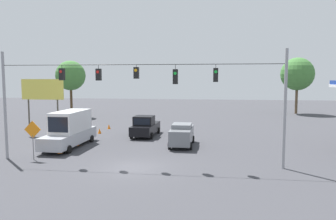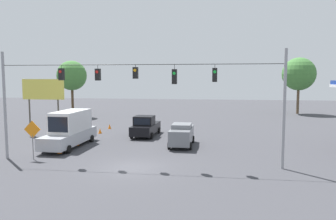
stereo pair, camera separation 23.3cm
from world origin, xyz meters
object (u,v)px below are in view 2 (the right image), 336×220
object	(u,v)px
box_truck_silver_parked_shoulder	(70,129)
roadside_billboard	(43,93)
traffic_cone_fifth	(110,126)
traffic_cone_third	(91,136)
pickup_truck_black_withflow_mid	(145,127)
work_zone_sign	(32,132)
tree_horizon_left	(299,74)
pedestrian	(57,136)
overhead_signal_span	(137,92)
traffic_cone_fourth	(100,131)
tree_horizon_right	(72,76)
traffic_cone_second	(77,142)
traffic_cone_nearest	(60,150)
sedan_grey_crossing_near	(182,134)

from	to	relation	value
box_truck_silver_parked_shoulder	roadside_billboard	distance (m)	7.85
traffic_cone_fifth	traffic_cone_third	bearing A→B (deg)	91.64
pickup_truck_black_withflow_mid	work_zone_sign	bearing A→B (deg)	60.02
tree_horizon_left	pedestrian	bearing A→B (deg)	47.38
overhead_signal_span	pedestrian	size ratio (longest dim) A/B	12.52
traffic_cone_fifth	traffic_cone_fourth	bearing A→B (deg)	90.06
roadside_billboard	traffic_cone_fifth	bearing A→B (deg)	-138.65
tree_horizon_right	traffic_cone_fourth	bearing A→B (deg)	123.94
traffic_cone_second	tree_horizon_left	size ratio (longest dim) A/B	0.06
overhead_signal_span	traffic_cone_fourth	bearing A→B (deg)	-58.98
traffic_cone_fourth	work_zone_sign	distance (m)	11.57
traffic_cone_nearest	tree_horizon_right	distance (m)	25.72
traffic_cone_nearest	traffic_cone_third	size ratio (longest dim) A/B	1.00
box_truck_silver_parked_shoulder	traffic_cone_fourth	bearing A→B (deg)	-92.08
traffic_cone_fourth	tree_horizon_left	distance (m)	35.15
traffic_cone_third	tree_horizon_right	xyz separation A→B (m)	(9.50, -16.86, 5.96)
overhead_signal_span	pickup_truck_black_withflow_mid	distance (m)	11.41
pickup_truck_black_withflow_mid	traffic_cone_nearest	size ratio (longest dim) A/B	9.58
traffic_cone_fourth	traffic_cone_nearest	bearing A→B (deg)	90.46
box_truck_silver_parked_shoulder	work_zone_sign	size ratio (longest dim) A/B	2.52
roadside_billboard	pedestrian	world-z (taller)	roadside_billboard
traffic_cone_fourth	box_truck_silver_parked_shoulder	bearing A→B (deg)	87.92
sedan_grey_crossing_near	traffic_cone_second	world-z (taller)	sedan_grey_crossing_near
pedestrian	tree_horizon_left	xyz separation A→B (m)	(-27.25, -29.62, 5.76)
pedestrian	box_truck_silver_parked_shoulder	bearing A→B (deg)	168.69
overhead_signal_span	box_truck_silver_parked_shoulder	world-z (taller)	overhead_signal_span
pedestrian	tree_horizon_right	world-z (taller)	tree_horizon_right
traffic_cone_fifth	tree_horizon_right	xyz separation A→B (m)	(9.32, -10.62, 5.96)
sedan_grey_crossing_near	traffic_cone_nearest	bearing A→B (deg)	24.52
tree_horizon_left	traffic_cone_fourth	bearing A→B (deg)	42.05
box_truck_silver_parked_shoulder	traffic_cone_nearest	size ratio (longest dim) A/B	12.80
overhead_signal_span	traffic_cone_fifth	bearing A→B (deg)	-64.88
pedestrian	tree_horizon_left	bearing A→B (deg)	-132.62
sedan_grey_crossing_near	traffic_cone_third	size ratio (longest dim) A/B	8.23
traffic_cone_third	roadside_billboard	world-z (taller)	roadside_billboard
traffic_cone_nearest	tree_horizon_left	world-z (taller)	tree_horizon_left
traffic_cone_fifth	sedan_grey_crossing_near	bearing A→B (deg)	138.07
pickup_truck_black_withflow_mid	box_truck_silver_parked_shoulder	xyz separation A→B (m)	(5.39, 5.88, 0.53)
traffic_cone_third	traffic_cone_fourth	distance (m)	3.01
traffic_cone_second	traffic_cone_fifth	world-z (taller)	same
traffic_cone_nearest	traffic_cone_fourth	xyz separation A→B (m)	(0.07, -9.34, 0.00)
sedan_grey_crossing_near	pedestrian	bearing A→B (deg)	6.94
traffic_cone_nearest	roadside_billboard	world-z (taller)	roadside_billboard
traffic_cone_third	traffic_cone_fourth	xyz separation A→B (m)	(0.17, -3.01, 0.00)
overhead_signal_span	traffic_cone_fifth	distance (m)	16.81
traffic_cone_third	pedestrian	distance (m)	3.89
sedan_grey_crossing_near	work_zone_sign	xyz separation A→B (m)	(10.25, 6.27, 0.97)
traffic_cone_fourth	work_zone_sign	world-z (taller)	work_zone_sign
roadside_billboard	tree_horizon_left	distance (m)	39.84
tree_horizon_left	traffic_cone_nearest	bearing A→B (deg)	51.76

